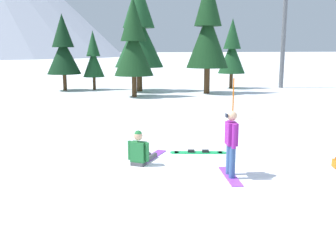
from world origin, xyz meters
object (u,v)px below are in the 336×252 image
Objects in this scene: loose_snowboard_near_left at (198,152)px; trail_marker_pole at (233,99)px; pine_tree_short at (63,49)px; pine_tree_tall at (139,31)px; pine_tree_twin at (93,58)px; ski_lift_tower at (285,9)px; pine_tree_slender at (208,29)px; snowboarder_foreground at (231,143)px; snowboarder_midground at (141,152)px; pine_tree_leaning at (232,51)px; pine_tree_broad at (134,44)px.

trail_marker_pole is (4.06, 4.76, 0.90)m from loose_snowboard_near_left.
pine_tree_short reaches higher than loose_snowboard_near_left.
loose_snowboard_near_left is 0.30× the size of pine_tree_short.
pine_tree_tall reaches higher than pine_tree_twin.
pine_tree_short is 0.51× the size of ski_lift_tower.
pine_tree_slender reaches higher than pine_tree_short.
snowboarder_foreground is at bearing -92.70° from pine_tree_twin.
snowboarder_midground is 0.19× the size of pine_tree_slender.
pine_tree_leaning is at bearing 52.89° from snowboarder_midground.
ski_lift_tower reaches higher than pine_tree_broad.
pine_tree_broad is (2.60, 16.75, 2.61)m from snowboarder_foreground.
pine_tree_short is at bearing 109.45° from trail_marker_pole.
ski_lift_tower is at bearing 44.85° from trail_marker_pole.
loose_snowboard_near_left is 15.03m from pine_tree_broad.
trail_marker_pole is 11.05m from pine_tree_slender.
snowboarder_foreground is 0.29× the size of pine_tree_short.
pine_tree_tall is 1.80× the size of pine_tree_twin.
pine_tree_broad is at bearing -179.06° from pine_tree_slender.
snowboarder_midground reaches higher than loose_snowboard_near_left.
pine_tree_broad is (3.76, -5.82, 0.35)m from pine_tree_short.
snowboarder_midground is 0.19× the size of pine_tree_tall.
ski_lift_tower reaches higher than snowboarder_midground.
pine_tree_broad reaches higher than snowboarder_midground.
pine_tree_slender is at bearing -168.85° from ski_lift_tower.
pine_tree_short is 2.32m from pine_tree_twin.
pine_tree_twin is (-10.49, 3.02, -0.53)m from pine_tree_leaning.
pine_tree_broad is (-8.95, -2.65, 0.47)m from pine_tree_leaning.
pine_tree_leaning is (7.23, 12.33, 2.08)m from trail_marker_pole.
pine_tree_slender is at bearing -31.97° from pine_tree_short.
snowboarder_midground is 20.87m from pine_tree_short.
snowboarder_foreground is 0.26× the size of pine_tree_broad.
pine_tree_broad is at bearing -173.05° from ski_lift_tower.
pine_tree_leaning reaches higher than loose_snowboard_near_left.
pine_tree_twin is at bearing 140.22° from pine_tree_tall.
ski_lift_tower is at bearing -7.98° from pine_tree_tall.
trail_marker_pole reaches higher than snowboarder_foreground.
ski_lift_tower is at bearing 11.15° from pine_tree_slender.
snowboarder_midground is 0.14× the size of ski_lift_tower.
pine_tree_short reaches higher than snowboarder_midground.
pine_tree_leaning is (13.24, 17.50, 2.67)m from snowboarder_midground.
snowboarder_midground is 18.30m from pine_tree_slender.
pine_tree_twin is at bearing 105.24° from pine_tree_broad.
pine_tree_broad is at bearing 80.78° from loose_snowboard_near_left.
pine_tree_slender reaches higher than loose_snowboard_near_left.
pine_tree_short is 0.90× the size of pine_tree_broad.
snowboarder_foreground is 0.30× the size of pine_tree_leaning.
pine_tree_twin is (-2.93, 2.44, -1.99)m from pine_tree_tall.
pine_tree_twin is 15.61m from ski_lift_tower.
pine_tree_tall is 0.73× the size of ski_lift_tower.
pine_tree_slender is at bearing 61.87° from loose_snowboard_near_left.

